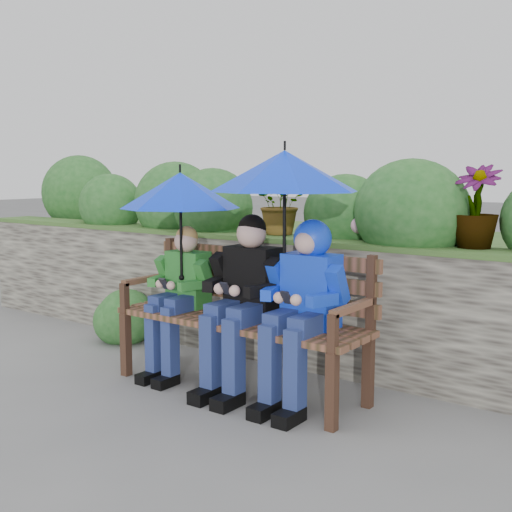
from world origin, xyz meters
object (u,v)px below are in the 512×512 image
Objects in this scene: boy_middle at (244,294)px; park_bench at (246,309)px; umbrella_left at (180,191)px; boy_left at (180,291)px; boy_right at (303,296)px; umbrella_right at (285,171)px.

park_bench is at bearing 120.21° from boy_middle.
boy_middle is at bearing -1.12° from umbrella_left.
boy_left is 0.62m from boy_middle.
boy_middle is at bearing -178.18° from boy_right.
umbrella_right is (-0.17, 0.02, 0.81)m from boy_right.
umbrella_left is 0.89× the size of umbrella_right.
boy_middle is 1.01× the size of boy_right.
umbrella_right reaches higher than boy_right.
boy_middle is at bearing -59.79° from park_bench.
boy_left is at bearing 178.92° from boy_middle.
umbrella_left is at bearing -179.80° from boy_right.
park_bench is 2.17× the size of umbrella_left.
umbrella_right is at bearing 6.41° from boy_middle.
park_bench is 1.00m from umbrella_left.
umbrella_right is (0.37, -0.07, 0.98)m from park_bench.
umbrella_right reaches higher than boy_middle.
umbrella_right is at bearing 1.50° from umbrella_left.
umbrella_right is (0.91, 0.02, 0.14)m from umbrella_left.
park_bench is at bearing 9.57° from umbrella_left.
boy_right reaches higher than boy_left.
boy_left is 1.29× the size of umbrella_left.
park_bench is 0.57m from boy_left.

